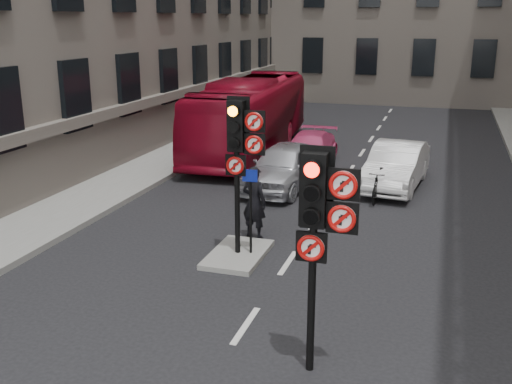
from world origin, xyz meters
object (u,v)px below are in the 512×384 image
Objects in this scene: car_silver at (284,166)px; info_sign at (250,200)px; signal_near at (320,215)px; signal_far at (240,143)px; bus_red at (251,115)px; motorcycle at (378,185)px; car_white at (396,166)px; motorcyclist at (254,203)px; car_pink at (309,150)px.

info_sign is at bearing -76.82° from car_silver.
info_sign is (-2.39, 4.05, -1.18)m from signal_near.
signal_far is 11.46m from bus_red.
motorcycle is 5.92m from info_sign.
signal_near reaches higher than motorcycle.
motorcyclist reaches higher than car_white.
motorcyclist is at bearing 99.68° from info_sign.
info_sign is (0.71, -9.18, 0.80)m from car_pink.
car_pink is 2.53× the size of motorcycle.
signal_near is at bearing -71.51° from bus_red.
bus_red reaches higher than car_white.
signal_far is at bearing -78.92° from car_silver.
signal_near reaches higher than motorcyclist.
signal_far is at bearing -105.95° from car_white.
car_pink is at bearing -33.77° from bus_red.
signal_near reaches higher than car_pink.
car_pink is 4.83m from motorcycle.
car_white is (2.85, 7.16, -1.98)m from signal_far.
signal_near is 4.84m from info_sign.
signal_near is 0.33× the size of bus_red.
car_white is 2.36× the size of motorcyclist.
bus_red reaches higher than info_sign.
car_white is 3.93m from car_pink.
car_white is 1.06× the size of car_pink.
bus_red is 6.59× the size of motorcycle.
car_pink reaches higher than motorcycle.
car_silver is 1.04× the size of car_pink.
car_silver is 5.97m from info_sign.
motorcycle is (2.50, 5.43, -2.21)m from signal_far.
signal_far reaches higher than motorcycle.
car_pink is 2.23× the size of motorcyclist.
car_pink is 9.24m from info_sign.
signal_near is 4.77m from signal_far.
signal_near is 1.80× the size of info_sign.
signal_near is 2.19× the size of motorcycle.
motorcycle is 0.82× the size of info_sign.
car_white is at bearing 68.28° from signal_far.
motorcycle is (-0.10, 9.43, -2.09)m from signal_near.
car_pink is at bearing 93.06° from signal_far.
info_sign is (-2.64, -7.12, 0.68)m from car_white.
signal_near reaches higher than car_white.
signal_far is 7.96m from car_white.
bus_red is 10.12m from motorcyclist.
car_silver is 2.33× the size of motorcyclist.
motorcyclist is (3.22, -9.57, -0.57)m from bus_red.
motorcyclist is (0.46, -4.60, 0.19)m from car_silver.
car_white reaches higher than car_pink.
motorcyclist is at bearing -78.70° from car_silver.
signal_near is 10.58m from car_silver.
signal_near is at bearing -63.94° from info_sign.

